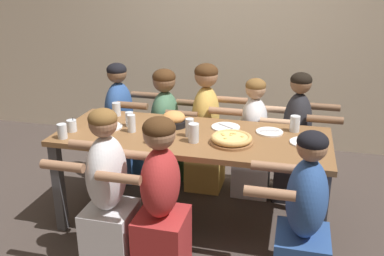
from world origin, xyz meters
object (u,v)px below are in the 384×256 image
at_px(skillet_bowl, 174,120).
at_px(diner_far_midright, 253,143).
at_px(empty_plate_b, 226,127).
at_px(empty_plate_d, 305,143).
at_px(drinking_glass_e, 190,128).
at_px(drinking_glass_g, 116,110).
at_px(drinking_glass_b, 62,132).
at_px(diner_far_midleft, 166,132).
at_px(diner_near_center, 161,204).
at_px(drinking_glass_c, 295,125).
at_px(drinking_glass_h, 156,136).
at_px(diner_far_center, 206,132).
at_px(drinking_glass_d, 194,134).
at_px(cocktail_glass_blue, 72,126).
at_px(diner_far_left, 121,127).
at_px(empty_plate_a, 269,132).
at_px(empty_plate_c, 108,127).
at_px(diner_near_midleft, 108,197).
at_px(diner_near_right, 303,225).
at_px(pizza_board_main, 232,139).
at_px(drinking_glass_f, 130,119).
at_px(drinking_glass_a, 132,124).
at_px(diner_far_right, 296,143).

xyz_separation_m(skillet_bowl, diner_far_midright, (0.59, 0.48, -0.33)).
distance_m(empty_plate_b, diner_far_midright, 0.54).
height_order(empty_plate_d, drinking_glass_e, drinking_glass_e).
bearing_deg(diner_far_midright, drinking_glass_g, -72.83).
bearing_deg(drinking_glass_e, drinking_glass_b, -163.57).
bearing_deg(drinking_glass_b, diner_far_midleft, 62.28).
height_order(empty_plate_b, diner_near_center, diner_near_center).
height_order(drinking_glass_c, diner_near_center, diner_near_center).
bearing_deg(empty_plate_d, drinking_glass_h, -165.38).
bearing_deg(diner_far_center, drinking_glass_d, 5.61).
height_order(empty_plate_b, empty_plate_d, same).
bearing_deg(drinking_glass_e, empty_plate_d, 4.51).
distance_m(cocktail_glass_blue, diner_far_left, 0.83).
bearing_deg(drinking_glass_b, cocktail_glass_blue, 92.02).
bearing_deg(empty_plate_a, empty_plate_b, 176.02).
height_order(skillet_bowl, drinking_glass_d, drinking_glass_d).
bearing_deg(drinking_glass_b, empty_plate_c, 52.17).
relative_size(diner_near_midleft, diner_near_right, 1.03).
distance_m(pizza_board_main, drinking_glass_c, 0.56).
bearing_deg(drinking_glass_b, diner_far_center, 46.94).
relative_size(pizza_board_main, diner_far_left, 0.27).
xyz_separation_m(drinking_glass_d, drinking_glass_f, (-0.57, 0.20, -0.00)).
bearing_deg(empty_plate_d, drinking_glass_d, -167.91).
height_order(empty_plate_d, diner_far_center, diner_far_center).
relative_size(drinking_glass_a, diner_far_midright, 0.13).
distance_m(drinking_glass_d, diner_near_center, 0.58).
bearing_deg(diner_far_midleft, diner_far_left, -90.00).
bearing_deg(diner_far_right, drinking_glass_h, -48.09).
distance_m(empty_plate_d, diner_far_midleft, 1.39).
height_order(drinking_glass_c, drinking_glass_e, drinking_glass_e).
bearing_deg(diner_far_center, empty_plate_b, 30.22).
bearing_deg(diner_far_midright, diner_near_midleft, -33.18).
relative_size(empty_plate_c, diner_near_right, 0.21).
distance_m(drinking_glass_c, drinking_glass_g, 1.47).
bearing_deg(empty_plate_b, cocktail_glass_blue, -162.27).
height_order(empty_plate_a, drinking_glass_g, drinking_glass_g).
xyz_separation_m(diner_far_midleft, diner_near_midleft, (-0.01, -1.25, -0.01)).
relative_size(drinking_glass_e, diner_far_right, 0.12).
distance_m(diner_far_midright, diner_near_right, 1.32).
bearing_deg(diner_near_right, drinking_glass_g, 60.07).
relative_size(drinking_glass_f, diner_far_left, 0.10).
distance_m(cocktail_glass_blue, diner_far_midleft, 0.97).
height_order(drinking_glass_e, diner_far_midleft, diner_far_midleft).
distance_m(drinking_glass_g, diner_near_midleft, 1.00).
relative_size(drinking_glass_c, diner_near_right, 0.11).
bearing_deg(drinking_glass_d, empty_plate_d, 12.09).
height_order(diner_far_midleft, diner_far_midright, diner_far_midleft).
bearing_deg(drinking_glass_f, diner_far_midright, 31.71).
height_order(empty_plate_a, diner_near_midleft, diner_near_midleft).
distance_m(empty_plate_b, drinking_glass_c, 0.53).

